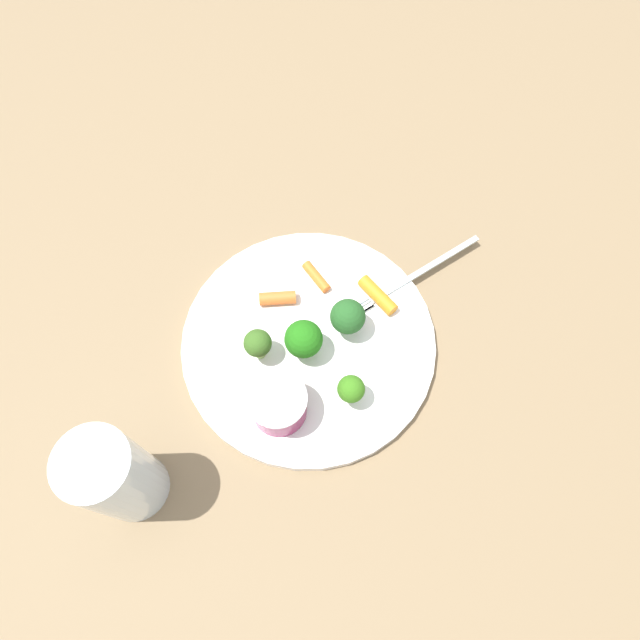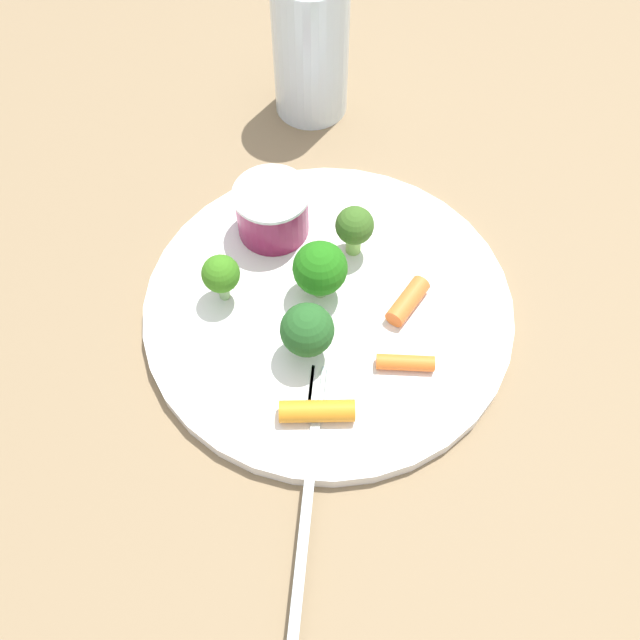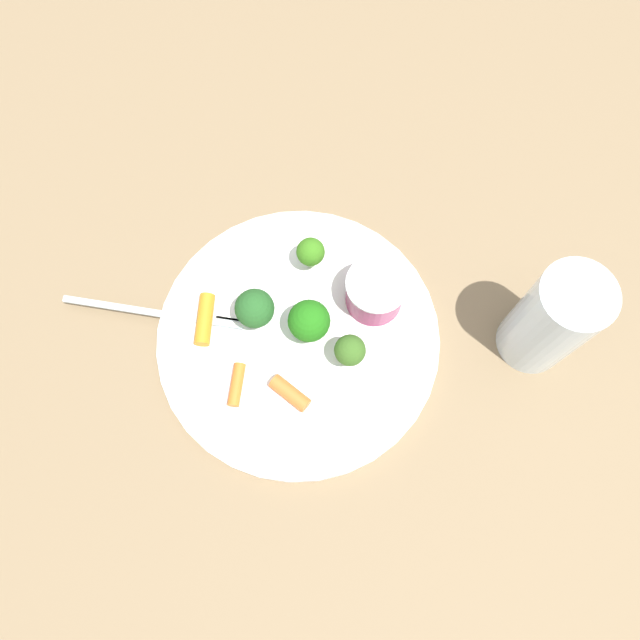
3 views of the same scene
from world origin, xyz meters
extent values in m
plane|color=#826B4C|center=(0.00, 0.00, 0.00)|extent=(2.40, 2.40, 0.00)
cylinder|color=white|center=(0.00, 0.00, 0.01)|extent=(0.28, 0.28, 0.01)
cylinder|color=maroon|center=(-0.06, 0.06, 0.03)|extent=(0.06, 0.06, 0.04)
cylinder|color=silver|center=(-0.06, 0.06, 0.05)|extent=(0.06, 0.06, 0.00)
cylinder|color=#85BD58|center=(0.01, 0.05, 0.02)|extent=(0.01, 0.01, 0.02)
sphere|color=#396221|center=(0.01, 0.05, 0.04)|extent=(0.03, 0.03, 0.03)
cylinder|color=#81C56F|center=(-0.01, -0.04, 0.02)|extent=(0.01, 0.01, 0.02)
sphere|color=#245823|center=(-0.01, -0.04, 0.04)|extent=(0.04, 0.04, 0.04)
cylinder|color=#8CB475|center=(-0.08, -0.01, 0.02)|extent=(0.01, 0.01, 0.02)
sphere|color=#39781B|center=(-0.08, -0.01, 0.04)|extent=(0.03, 0.03, 0.03)
cylinder|color=#81B065|center=(-0.01, 0.01, 0.02)|extent=(0.01, 0.01, 0.01)
sphere|color=#206E15|center=(-0.01, 0.01, 0.04)|extent=(0.04, 0.04, 0.04)
cylinder|color=orange|center=(0.06, 0.01, 0.02)|extent=(0.03, 0.04, 0.01)
cylinder|color=orange|center=(0.06, -0.04, 0.02)|extent=(0.04, 0.02, 0.01)
cylinder|color=orange|center=(0.01, -0.09, 0.02)|extent=(0.05, 0.02, 0.02)
cube|color=silver|center=(0.01, -0.16, 0.01)|extent=(0.02, 0.15, 0.00)
cube|color=silver|center=(0.00, -0.07, 0.01)|extent=(0.00, 0.03, 0.00)
cube|color=silver|center=(0.00, -0.07, 0.01)|extent=(0.00, 0.03, 0.00)
cube|color=silver|center=(0.01, -0.07, 0.01)|extent=(0.00, 0.03, 0.00)
cube|color=silver|center=(0.01, -0.07, 0.01)|extent=(0.00, 0.03, 0.00)
cylinder|color=silver|center=(-0.05, 0.22, 0.06)|extent=(0.07, 0.07, 0.13)
camera|label=1|loc=(-0.22, 0.10, 0.58)|focal=32.08mm
camera|label=2|loc=(0.05, -0.30, 0.47)|focal=40.91mm
camera|label=3|loc=(0.17, 0.07, 0.59)|focal=34.69mm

